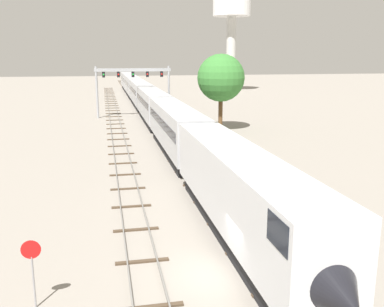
% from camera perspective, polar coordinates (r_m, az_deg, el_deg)
% --- Properties ---
extents(ground_plane, '(400.00, 400.00, 0.00)m').
position_cam_1_polar(ground_plane, '(20.65, 4.06, -15.65)').
color(ground_plane, gray).
extents(track_main, '(2.60, 200.00, 0.16)m').
position_cam_1_polar(track_main, '(78.39, -6.30, 5.55)').
color(track_main, slate).
rests_on(track_main, ground).
extents(track_near, '(2.60, 160.00, 0.16)m').
position_cam_1_polar(track_near, '(58.31, -9.87, 2.96)').
color(track_near, slate).
rests_on(track_near, ground).
extents(passenger_train, '(3.04, 128.19, 4.80)m').
position_cam_1_polar(passenger_train, '(75.98, -6.20, 7.26)').
color(passenger_train, silver).
rests_on(passenger_train, ground).
extents(signal_gantry, '(12.10, 0.49, 8.15)m').
position_cam_1_polar(signal_gantry, '(70.87, -7.73, 9.57)').
color(signal_gantry, '#999BA0').
rests_on(signal_gantry, ground).
extents(water_tower, '(10.31, 10.31, 25.91)m').
position_cam_1_polar(water_tower, '(122.49, 5.23, 17.78)').
color(water_tower, beige).
rests_on(water_tower, ground).
extents(stop_sign, '(0.76, 0.08, 2.88)m').
position_cam_1_polar(stop_sign, '(18.50, -20.25, -13.51)').
color(stop_sign, gray).
rests_on(stop_sign, ground).
extents(trackside_tree_left, '(6.21, 6.21, 10.04)m').
position_cam_1_polar(trackside_tree_left, '(57.66, 3.82, 9.86)').
color(trackside_tree_left, brown).
rests_on(trackside_tree_left, ground).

